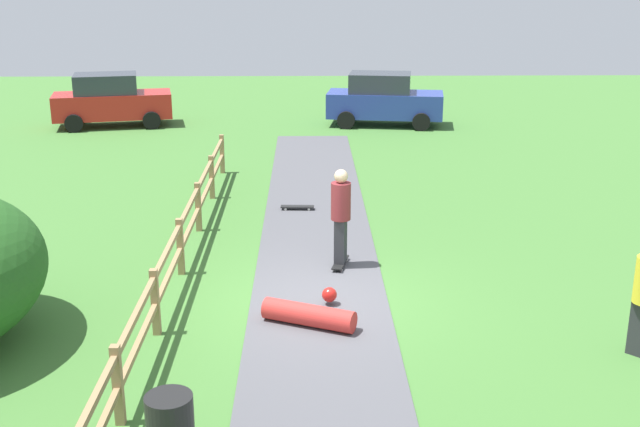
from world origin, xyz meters
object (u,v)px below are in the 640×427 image
(skater_riding, at_px, (341,212))
(skater_fallen, at_px, (310,313))
(parked_car_blue, at_px, (384,99))
(skateboard_loose, at_px, (297,207))
(parked_car_red, at_px, (111,100))

(skater_riding, relative_size, skater_fallen, 1.24)
(skater_fallen, bearing_deg, parked_car_blue, 80.66)
(skater_fallen, bearing_deg, skateboard_loose, 92.53)
(skater_fallen, xyz_separation_m, skateboard_loose, (-0.28, 6.33, -0.11))
(parked_car_blue, relative_size, parked_car_red, 0.99)
(skateboard_loose, height_order, parked_car_red, parked_car_red)
(skateboard_loose, bearing_deg, parked_car_blue, 73.92)
(skateboard_loose, bearing_deg, skater_riding, -76.82)
(skater_riding, bearing_deg, skater_fallen, -103.00)
(skater_riding, height_order, parked_car_red, skater_riding)
(skater_riding, height_order, skateboard_loose, skater_riding)
(parked_car_red, bearing_deg, skater_riding, -61.58)
(parked_car_red, bearing_deg, parked_car_blue, 0.10)
(skater_riding, xyz_separation_m, skateboard_loose, (-0.88, 3.75, -1.02))
(skater_fallen, relative_size, parked_car_blue, 0.36)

